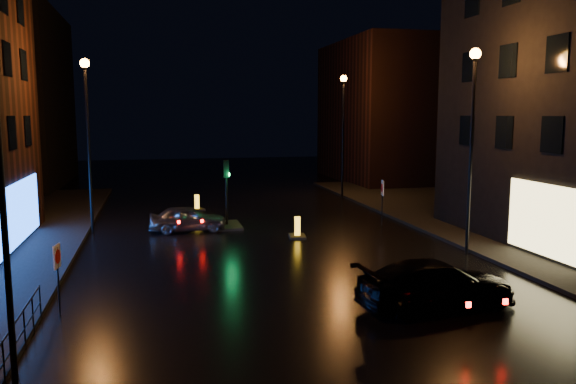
# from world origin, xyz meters

# --- Properties ---
(ground) EXTENTS (120.00, 120.00, 0.00)m
(ground) POSITION_xyz_m (0.00, 0.00, 0.00)
(ground) COLOR black
(ground) RESTS_ON ground
(pavement_right) EXTENTS (12.00, 44.00, 0.15)m
(pavement_right) POSITION_xyz_m (14.00, 8.00, 0.07)
(pavement_right) COLOR black
(pavement_right) RESTS_ON ground
(building_far_left) EXTENTS (8.00, 16.00, 14.00)m
(building_far_left) POSITION_xyz_m (-16.00, 35.00, 7.00)
(building_far_left) COLOR black
(building_far_left) RESTS_ON ground
(building_far_right) EXTENTS (8.00, 14.00, 12.00)m
(building_far_right) POSITION_xyz_m (15.00, 32.00, 6.00)
(building_far_right) COLOR black
(building_far_right) RESTS_ON ground
(street_lamp_lfar) EXTENTS (0.44, 0.44, 8.37)m
(street_lamp_lfar) POSITION_xyz_m (-7.80, 14.00, 5.56)
(street_lamp_lfar) COLOR black
(street_lamp_lfar) RESTS_ON ground
(street_lamp_rnear) EXTENTS (0.44, 0.44, 8.37)m
(street_lamp_rnear) POSITION_xyz_m (7.80, 6.00, 5.56)
(street_lamp_rnear) COLOR black
(street_lamp_rnear) RESTS_ON ground
(street_lamp_rfar) EXTENTS (0.44, 0.44, 8.37)m
(street_lamp_rfar) POSITION_xyz_m (7.80, 22.00, 5.56)
(street_lamp_rfar) COLOR black
(street_lamp_rfar) RESTS_ON ground
(traffic_signal) EXTENTS (1.40, 2.40, 3.45)m
(traffic_signal) POSITION_xyz_m (-1.20, 14.00, 0.50)
(traffic_signal) COLOR black
(traffic_signal) RESTS_ON ground
(guard_railing) EXTENTS (0.05, 6.04, 1.00)m
(guard_railing) POSITION_xyz_m (-8.00, -1.00, 0.74)
(guard_railing) COLOR black
(guard_railing) RESTS_ON ground
(silver_hatchback) EXTENTS (3.79, 1.59, 1.28)m
(silver_hatchback) POSITION_xyz_m (-3.23, 13.30, 0.64)
(silver_hatchback) COLOR #9B9EA2
(silver_hatchback) RESTS_ON ground
(dark_sedan) EXTENTS (5.11, 2.49, 1.43)m
(dark_sedan) POSITION_xyz_m (3.37, 0.32, 0.72)
(dark_sedan) COLOR black
(dark_sedan) RESTS_ON ground
(bollard_near) EXTENTS (0.90, 1.22, 0.98)m
(bollard_near) POSITION_xyz_m (1.73, 10.73, 0.21)
(bollard_near) COLOR black
(bollard_near) RESTS_ON ground
(bollard_far) EXTENTS (0.98, 1.22, 0.93)m
(bollard_far) POSITION_xyz_m (-2.32, 19.53, 0.20)
(bollard_far) COLOR black
(bollard_far) RESTS_ON ground
(road_sign_left) EXTENTS (0.14, 0.50, 2.08)m
(road_sign_left) POSITION_xyz_m (-7.53, 2.25, 1.56)
(road_sign_left) COLOR black
(road_sign_left) RESTS_ON ground
(road_sign_right) EXTENTS (0.18, 0.57, 2.37)m
(road_sign_right) POSITION_xyz_m (6.72, 12.45, 1.78)
(road_sign_right) COLOR black
(road_sign_right) RESTS_ON ground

